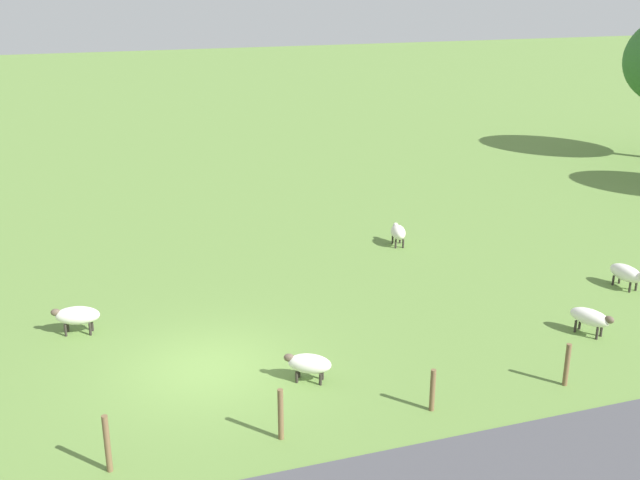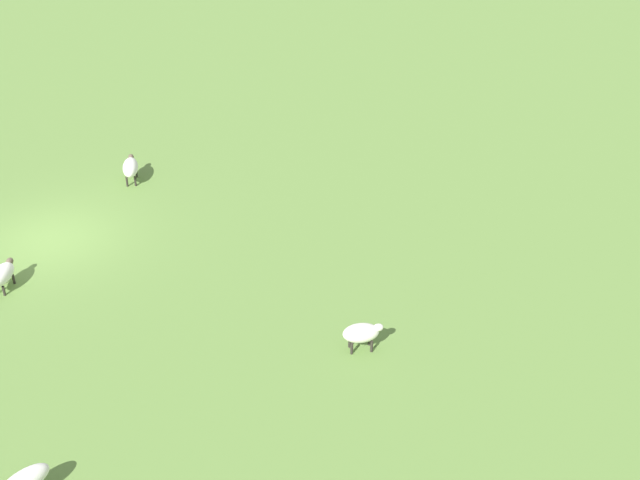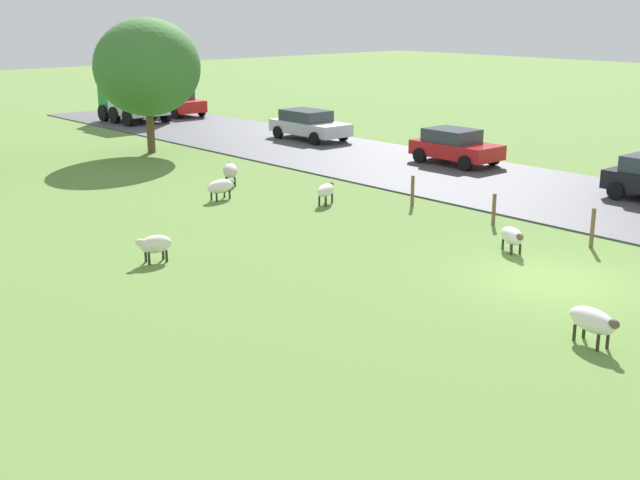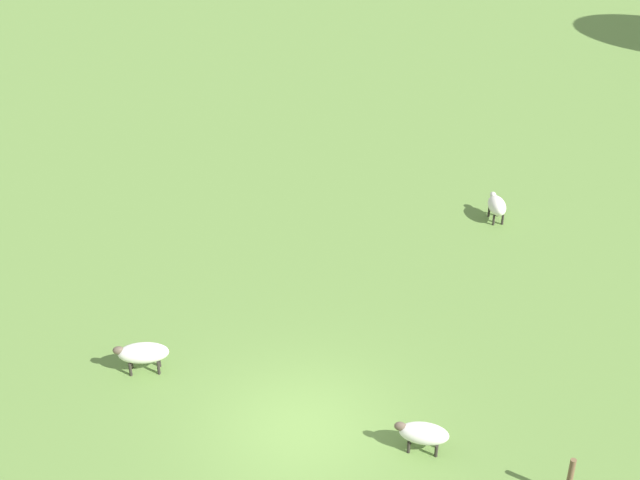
{
  "view_description": "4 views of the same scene",
  "coord_description": "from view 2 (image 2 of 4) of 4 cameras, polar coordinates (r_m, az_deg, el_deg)",
  "views": [
    {
      "loc": [
        16.62,
        -2.58,
        9.21
      ],
      "look_at": [
        -4.03,
        4.27,
        1.51
      ],
      "focal_mm": 42.88,
      "sensor_mm": 36.0,
      "label": 1
    },
    {
      "loc": [
        0.09,
        22.97,
        13.13
      ],
      "look_at": [
        -6.8,
        4.79,
        1.26
      ],
      "focal_mm": 47.55,
      "sensor_mm": 36.0,
      "label": 2
    },
    {
      "loc": [
        -17.7,
        -11.1,
        6.71
      ],
      "look_at": [
        -4.02,
        4.28,
        0.92
      ],
      "focal_mm": 46.86,
      "sensor_mm": 36.0,
      "label": 3
    },
    {
      "loc": [
        14.03,
        -4.17,
        13.87
      ],
      "look_at": [
        -5.72,
        2.27,
        0.96
      ],
      "focal_mm": 51.63,
      "sensor_mm": 36.0,
      "label": 4
    }
  ],
  "objects": [
    {
      "name": "ground_plane",
      "position": [
        26.46,
        -17.73,
        0.01
      ],
      "size": [
        160.0,
        160.0,
        0.0
      ],
      "primitive_type": "plane",
      "color": "olive"
    },
    {
      "name": "sheep_1",
      "position": [
        28.96,
        -12.64,
        4.79
      ],
      "size": [
        0.75,
        1.31,
        0.78
      ],
      "color": "white",
      "rests_on": "ground_plane"
    },
    {
      "name": "sheep_0",
      "position": [
        20.69,
        2.82,
        -6.27
      ],
      "size": [
        1.05,
        0.65,
        0.74
      ],
      "color": "silver",
      "rests_on": "ground_plane"
    },
    {
      "name": "sheep_2",
      "position": [
        24.37,
        -20.6,
        -2.18
      ],
      "size": [
        0.92,
        1.16,
        0.7
      ],
      "color": "white",
      "rests_on": "ground_plane"
    }
  ]
}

